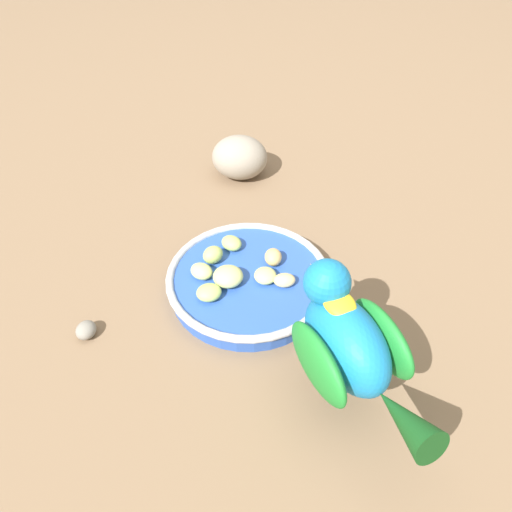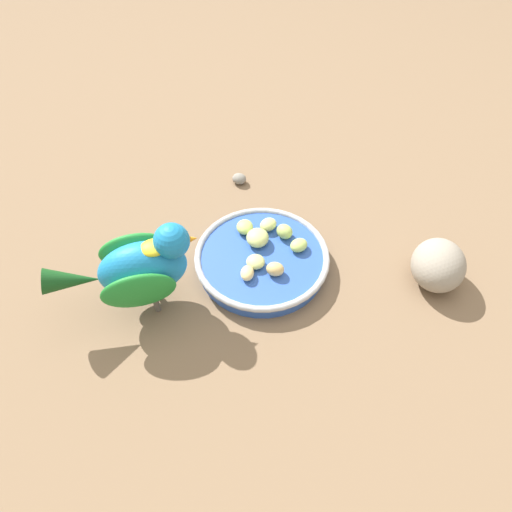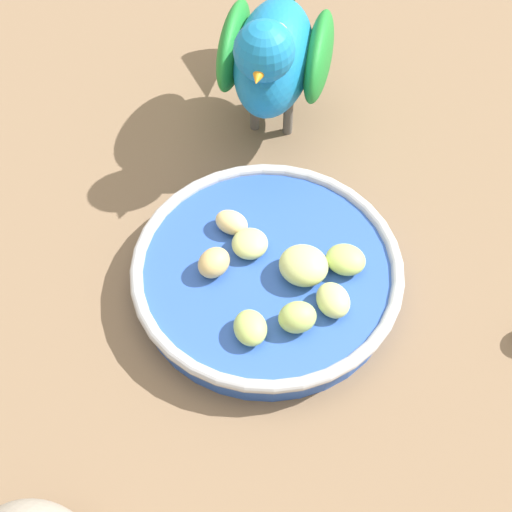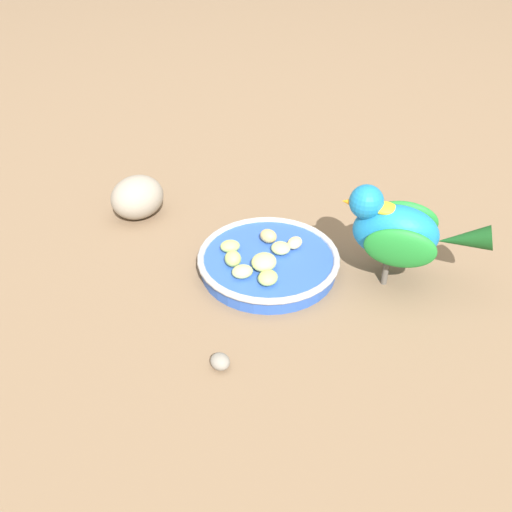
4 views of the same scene
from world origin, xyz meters
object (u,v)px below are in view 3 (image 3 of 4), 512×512
at_px(apple_piece_0, 304,265).
at_px(apple_piece_2, 232,222).
at_px(apple_piece_5, 215,263).
at_px(apple_piece_4, 347,260).
at_px(feeding_bowl, 268,274).
at_px(apple_piece_3, 251,328).
at_px(apple_piece_6, 298,317).
at_px(parrot, 275,49).
at_px(apple_piece_7, 334,300).
at_px(apple_piece_1, 251,243).

height_order(apple_piece_0, apple_piece_2, apple_piece_0).
bearing_deg(apple_piece_5, apple_piece_4, 0.09).
bearing_deg(feeding_bowl, apple_piece_3, -104.33).
bearing_deg(apple_piece_6, apple_piece_3, -169.81).
relative_size(apple_piece_4, apple_piece_6, 1.10).
xyz_separation_m(apple_piece_0, parrot, (-0.01, 0.19, 0.05)).
bearing_deg(apple_piece_0, apple_piece_6, -99.69).
distance_m(apple_piece_5, apple_piece_7, 0.10).
bearing_deg(feeding_bowl, apple_piece_7, -38.04).
xyz_separation_m(apple_piece_1, apple_piece_4, (0.07, -0.02, 0.00)).
height_order(apple_piece_4, apple_piece_7, same).
bearing_deg(apple_piece_7, apple_piece_2, 134.11).
xyz_separation_m(apple_piece_3, apple_piece_5, (-0.03, 0.06, 0.00)).
xyz_separation_m(feeding_bowl, apple_piece_1, (-0.01, 0.02, 0.02)).
relative_size(apple_piece_2, apple_piece_5, 1.01).
xyz_separation_m(apple_piece_0, apple_piece_5, (-0.07, 0.01, -0.00)).
xyz_separation_m(apple_piece_6, apple_piece_7, (0.03, 0.01, -0.00)).
bearing_deg(apple_piece_5, apple_piece_1, 34.77).
bearing_deg(apple_piece_6, apple_piece_1, 114.63).
bearing_deg(apple_piece_2, feeding_bowl, -55.82).
height_order(apple_piece_6, apple_piece_7, apple_piece_6).
xyz_separation_m(feeding_bowl, apple_piece_5, (-0.04, -0.00, 0.02)).
xyz_separation_m(apple_piece_4, parrot, (-0.05, 0.18, 0.05)).
bearing_deg(feeding_bowl, apple_piece_6, -69.28).
xyz_separation_m(apple_piece_3, apple_piece_4, (0.08, 0.06, 0.00)).
relative_size(apple_piece_1, parrot, 0.14).
distance_m(apple_piece_1, apple_piece_7, 0.08).
bearing_deg(apple_piece_3, apple_piece_7, 18.76).
bearing_deg(apple_piece_2, apple_piece_0, -40.36).
xyz_separation_m(apple_piece_1, apple_piece_3, (-0.00, -0.08, 0.00)).
distance_m(apple_piece_0, apple_piece_6, 0.05).
bearing_deg(apple_piece_4, apple_piece_0, -169.53).
xyz_separation_m(apple_piece_2, apple_piece_6, (0.05, -0.09, 0.00)).
relative_size(apple_piece_1, apple_piece_3, 0.98).
distance_m(apple_piece_2, apple_piece_3, 0.10).
xyz_separation_m(apple_piece_0, apple_piece_1, (-0.04, 0.03, -0.00)).
relative_size(apple_piece_3, parrot, 0.14).
bearing_deg(apple_piece_6, apple_piece_2, 116.93).
xyz_separation_m(feeding_bowl, apple_piece_4, (0.06, -0.00, 0.02)).
bearing_deg(apple_piece_7, feeding_bowl, 141.96).
bearing_deg(apple_piece_0, apple_piece_4, 10.47).
distance_m(apple_piece_1, apple_piece_2, 0.02).
bearing_deg(apple_piece_7, apple_piece_4, 70.23).
height_order(apple_piece_3, apple_piece_7, same).
height_order(feeding_bowl, apple_piece_0, apple_piece_0).
bearing_deg(apple_piece_6, feeding_bowl, 110.72).
height_order(apple_piece_0, parrot, parrot).
bearing_deg(apple_piece_3, apple_piece_2, 96.96).
bearing_deg(apple_piece_4, apple_piece_2, 155.41).
distance_m(apple_piece_4, apple_piece_5, 0.10).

